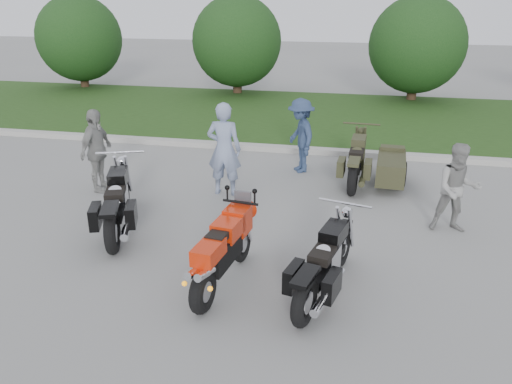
% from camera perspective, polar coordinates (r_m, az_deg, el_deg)
% --- Properties ---
extents(ground, '(80.00, 80.00, 0.00)m').
position_cam_1_polar(ground, '(8.16, -4.63, -7.44)').
color(ground, gray).
rests_on(ground, ground).
extents(curb, '(60.00, 0.30, 0.15)m').
position_cam_1_polar(curb, '(13.55, 2.54, 4.97)').
color(curb, '#ADABA2').
rests_on(curb, ground).
extents(grass_strip, '(60.00, 8.00, 0.14)m').
position_cam_1_polar(grass_strip, '(17.53, 4.84, 8.75)').
color(grass_strip, '#2F551D').
rests_on(grass_strip, ground).
extents(tree_far_left, '(3.60, 3.60, 4.00)m').
position_cam_1_polar(tree_far_left, '(23.72, -19.54, 16.20)').
color(tree_far_left, '#3F2B1C').
rests_on(tree_far_left, ground).
extents(tree_mid_left, '(3.60, 3.60, 4.00)m').
position_cam_1_polar(tree_mid_left, '(21.02, -2.20, 16.81)').
color(tree_mid_left, '#3F2B1C').
rests_on(tree_mid_left, ground).
extents(tree_mid_right, '(3.60, 3.60, 4.00)m').
position_cam_1_polar(tree_mid_right, '(20.48, 17.94, 15.70)').
color(tree_mid_right, '#3F2B1C').
rests_on(tree_mid_right, ground).
extents(sportbike_red, '(0.52, 2.08, 0.99)m').
position_cam_1_polar(sportbike_red, '(7.14, -3.85, -6.62)').
color(sportbike_red, black).
rests_on(sportbike_red, ground).
extents(cruiser_left, '(1.09, 2.48, 0.99)m').
position_cam_1_polar(cruiser_left, '(9.11, -15.53, -1.44)').
color(cruiser_left, black).
rests_on(cruiser_left, ground).
extents(cruiser_right, '(0.70, 2.31, 0.90)m').
position_cam_1_polar(cruiser_right, '(7.02, 7.78, -8.45)').
color(cruiser_right, black).
rests_on(cruiser_right, ground).
extents(cruiser_sidecar, '(1.28, 2.49, 0.96)m').
position_cam_1_polar(cruiser_sidecar, '(11.30, 13.59, 2.94)').
color(cruiser_sidecar, black).
rests_on(cruiser_sidecar, ground).
extents(person_stripe, '(0.72, 0.48, 1.96)m').
position_cam_1_polar(person_stripe, '(10.35, -3.66, 4.90)').
color(person_stripe, '#8695B6').
rests_on(person_stripe, ground).
extents(person_grey, '(0.83, 0.67, 1.61)m').
position_cam_1_polar(person_grey, '(9.37, 22.03, 0.36)').
color(person_grey, '#969591').
rests_on(person_grey, ground).
extents(person_denim, '(1.09, 1.30, 1.75)m').
position_cam_1_polar(person_denim, '(11.81, 5.11, 6.42)').
color(person_denim, navy).
rests_on(person_denim, ground).
extents(person_back, '(0.50, 1.07, 1.78)m').
position_cam_1_polar(person_back, '(11.07, -17.76, 4.49)').
color(person_back, gray).
rests_on(person_back, ground).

